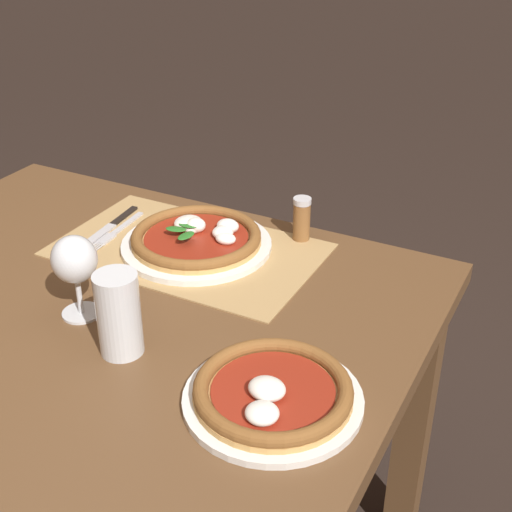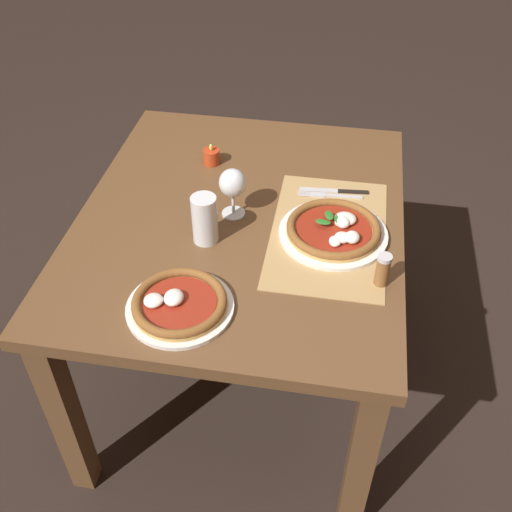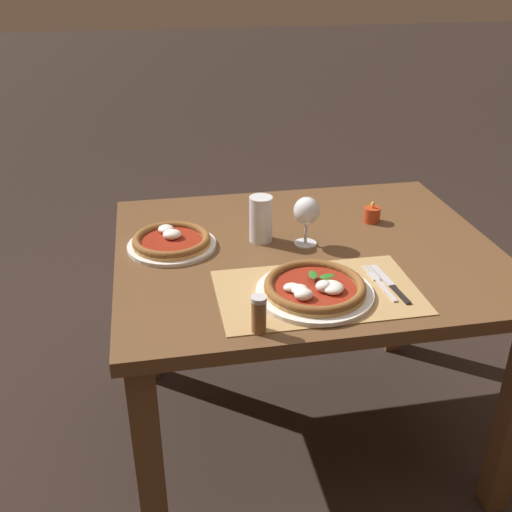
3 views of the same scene
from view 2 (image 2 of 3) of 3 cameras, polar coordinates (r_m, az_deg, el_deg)
ground_plane at (r=2.32m, az=-1.14°, el=-10.68°), size 24.00×24.00×0.00m
dining_table at (r=1.86m, az=-1.40°, el=1.34°), size 1.16×0.96×0.74m
paper_placemat at (r=1.74m, az=6.92°, el=2.25°), size 0.54×0.33×0.00m
pizza_near at (r=1.72m, az=7.46°, el=2.46°), size 0.31×0.31×0.05m
pizza_far at (r=1.50m, az=-7.34°, el=-4.54°), size 0.27×0.27×0.05m
wine_glass at (r=1.74m, az=-2.25°, el=6.77°), size 0.08×0.08×0.16m
pint_glass at (r=1.67m, az=-4.91°, el=3.42°), size 0.07×0.07×0.15m
fork at (r=1.88m, az=7.01°, el=5.74°), size 0.03×0.20×0.00m
knife at (r=1.90m, az=7.41°, el=6.16°), size 0.04×0.22×0.01m
votive_candle at (r=2.02m, az=-4.26°, el=9.38°), size 0.06×0.06×0.07m
pepper_shaker at (r=1.57m, az=11.97°, el=-1.32°), size 0.04×0.04×0.10m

